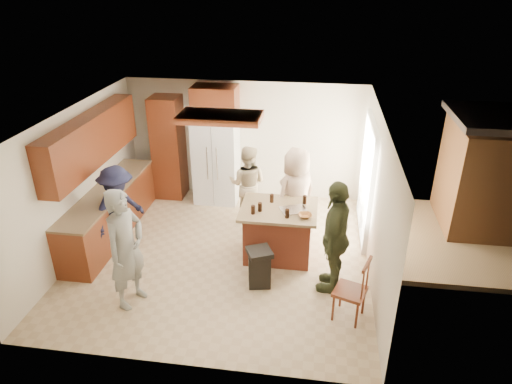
# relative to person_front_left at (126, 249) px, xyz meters

# --- Properties ---
(room_shell) EXTENTS (8.00, 5.20, 5.00)m
(room_shell) POSITION_rel_person_front_left_xyz_m (5.45, 3.04, -0.06)
(room_shell) COLOR tan
(room_shell) RESTS_ON ground
(person_front_left) EXTENTS (0.69, 0.80, 1.86)m
(person_front_left) POSITION_rel_person_front_left_xyz_m (0.00, 0.00, 0.00)
(person_front_left) COLOR gray
(person_front_left) RESTS_ON ground
(person_behind_left) EXTENTS (0.77, 0.51, 1.54)m
(person_behind_left) POSITION_rel_person_front_left_xyz_m (1.31, 2.75, -0.16)
(person_behind_left) COLOR tan
(person_behind_left) RESTS_ON ground
(person_behind_right) EXTENTS (1.01, 0.99, 1.75)m
(person_behind_right) POSITION_rel_person_front_left_xyz_m (2.28, 2.20, -0.05)
(person_behind_right) COLOR tan
(person_behind_right) RESTS_ON ground
(person_side_right) EXTENTS (0.75, 1.16, 1.83)m
(person_side_right) POSITION_rel_person_front_left_xyz_m (2.96, 0.78, -0.01)
(person_side_right) COLOR #394025
(person_side_right) RESTS_ON ground
(person_counter) EXTENTS (0.84, 1.14, 1.61)m
(person_counter) POSITION_rel_person_front_left_xyz_m (-0.69, 1.31, -0.12)
(person_counter) COLOR black
(person_counter) RESTS_ON ground
(left_cabinetry) EXTENTS (0.64, 3.00, 2.30)m
(left_cabinetry) POSITION_rel_person_front_left_xyz_m (-1.17, 1.80, 0.03)
(left_cabinetry) COLOR maroon
(left_cabinetry) RESTS_ON ground
(back_wall_units) EXTENTS (1.80, 0.60, 2.45)m
(back_wall_units) POSITION_rel_person_front_left_xyz_m (-0.26, 3.60, 0.45)
(back_wall_units) COLOR maroon
(back_wall_units) RESTS_ON ground
(refrigerator) EXTENTS (0.90, 0.76, 1.80)m
(refrigerator) POSITION_rel_person_front_left_xyz_m (0.53, 3.52, -0.03)
(refrigerator) COLOR white
(refrigerator) RESTS_ON ground
(kitchen_island) EXTENTS (1.28, 1.03, 0.93)m
(kitchen_island) POSITION_rel_person_front_left_xyz_m (2.04, 1.54, -0.45)
(kitchen_island) COLOR #AC452C
(kitchen_island) RESTS_ON ground
(island_items) EXTENTS (1.01, 0.63, 0.15)m
(island_items) POSITION_rel_person_front_left_xyz_m (2.22, 1.43, 0.04)
(island_items) COLOR silver
(island_items) RESTS_ON kitchen_island
(trash_bin) EXTENTS (0.48, 0.48, 0.63)m
(trash_bin) POSITION_rel_person_front_left_xyz_m (1.83, 0.69, -0.61)
(trash_bin) COLOR black
(trash_bin) RESTS_ON ground
(spindle_chair) EXTENTS (0.54, 0.54, 0.99)m
(spindle_chair) POSITION_rel_person_front_left_xyz_m (3.21, 0.10, -0.47)
(spindle_chair) COLOR maroon
(spindle_chair) RESTS_ON ground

